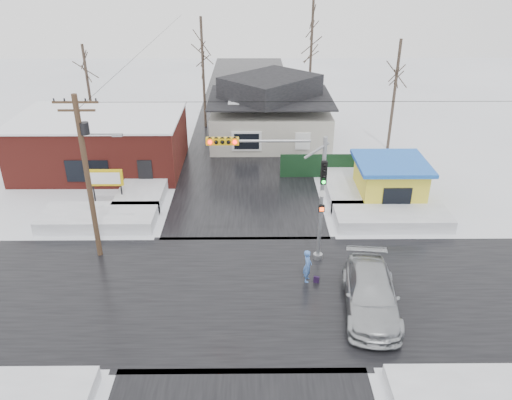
{
  "coord_description": "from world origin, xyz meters",
  "views": [
    {
      "loc": [
        0.44,
        -19.91,
        15.05
      ],
      "look_at": [
        0.64,
        4.19,
        3.0
      ],
      "focal_mm": 35.0,
      "sensor_mm": 36.0,
      "label": 1
    }
  ],
  "objects_px": {
    "pedestrian": "(307,266)",
    "car": "(371,294)",
    "traffic_signal": "(292,183)",
    "utility_pole": "(88,170)",
    "marquee_sign": "(106,179)",
    "kiosk": "(389,181)"
  },
  "relations": [
    {
      "from": "pedestrian",
      "to": "car",
      "type": "xyz_separation_m",
      "value": [
        2.7,
        -2.29,
        -0.03
      ]
    },
    {
      "from": "utility_pole",
      "to": "marquee_sign",
      "type": "relative_size",
      "value": 3.53
    },
    {
      "from": "marquee_sign",
      "to": "car",
      "type": "xyz_separation_m",
      "value": [
        14.9,
        -10.82,
        -1.07
      ]
    },
    {
      "from": "pedestrian",
      "to": "traffic_signal",
      "type": "bearing_deg",
      "value": 29.37
    },
    {
      "from": "utility_pole",
      "to": "kiosk",
      "type": "bearing_deg",
      "value": 20.44
    },
    {
      "from": "marquee_sign",
      "to": "traffic_signal",
      "type": "bearing_deg",
      "value": -29.72
    },
    {
      "from": "utility_pole",
      "to": "pedestrian",
      "type": "bearing_deg",
      "value": -12.82
    },
    {
      "from": "utility_pole",
      "to": "kiosk",
      "type": "xyz_separation_m",
      "value": [
        17.43,
        6.49,
        -3.65
      ]
    },
    {
      "from": "kiosk",
      "to": "pedestrian",
      "type": "height_order",
      "value": "kiosk"
    },
    {
      "from": "utility_pole",
      "to": "car",
      "type": "height_order",
      "value": "utility_pole"
    },
    {
      "from": "traffic_signal",
      "to": "car",
      "type": "distance_m",
      "value": 6.63
    },
    {
      "from": "traffic_signal",
      "to": "utility_pole",
      "type": "xyz_separation_m",
      "value": [
        -10.36,
        0.53,
        0.57
      ]
    },
    {
      "from": "traffic_signal",
      "to": "pedestrian",
      "type": "bearing_deg",
      "value": -69.05
    },
    {
      "from": "pedestrian",
      "to": "car",
      "type": "relative_size",
      "value": 0.3
    },
    {
      "from": "utility_pole",
      "to": "marquee_sign",
      "type": "xyz_separation_m",
      "value": [
        -1.07,
        5.99,
        -3.19
      ]
    },
    {
      "from": "car",
      "to": "marquee_sign",
      "type": "bearing_deg",
      "value": 150.25
    },
    {
      "from": "traffic_signal",
      "to": "pedestrian",
      "type": "height_order",
      "value": "traffic_signal"
    },
    {
      "from": "traffic_signal",
      "to": "marquee_sign",
      "type": "height_order",
      "value": "traffic_signal"
    },
    {
      "from": "traffic_signal",
      "to": "utility_pole",
      "type": "bearing_deg",
      "value": 177.05
    },
    {
      "from": "kiosk",
      "to": "pedestrian",
      "type": "distance_m",
      "value": 11.02
    },
    {
      "from": "pedestrian",
      "to": "kiosk",
      "type": "bearing_deg",
      "value": -26.5
    },
    {
      "from": "marquee_sign",
      "to": "pedestrian",
      "type": "relative_size",
      "value": 1.44
    }
  ]
}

